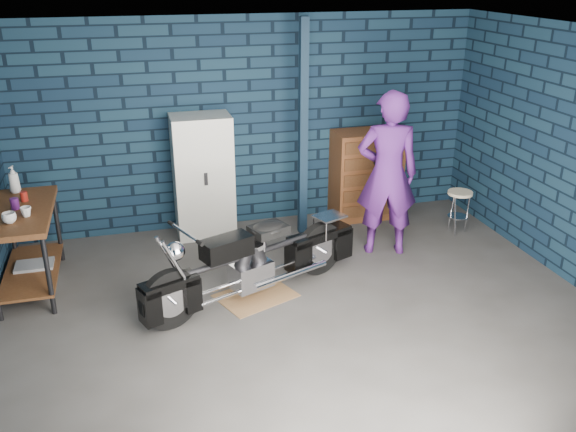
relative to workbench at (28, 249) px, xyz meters
name	(u,v)px	position (x,y,z in m)	size (l,w,h in m)	color
ground	(305,313)	(2.68, -1.28, -0.46)	(6.00, 6.00, 0.00)	#4A4745
room_walls	(290,114)	(2.68, -0.73, 1.45)	(6.02, 5.01, 2.71)	#0F2134
support_post	(303,131)	(3.23, 0.67, 0.90)	(0.10, 0.10, 2.70)	#102132
workbench	(28,249)	(0.00, 0.00, 0.00)	(0.60, 1.40, 0.91)	#5A341B
drip_mat	(256,296)	(2.28, -0.82, -0.45)	(0.77, 0.58, 0.01)	brown
motorcycle	(255,255)	(2.28, -0.82, 0.02)	(2.18, 0.59, 0.96)	black
person	(387,174)	(4.02, -0.14, 0.53)	(0.72, 0.47, 1.97)	#541E73
storage_bin	(36,274)	(0.02, 0.07, -0.33)	(0.40, 0.28, 0.25)	gray
locker	(203,177)	(2.01, 0.95, 0.32)	(0.73, 0.52, 1.56)	beige
tool_chest	(366,175)	(4.22, 0.95, 0.15)	(0.90, 0.50, 1.21)	brown
shop_stool	(458,212)	(5.16, 0.11, -0.17)	(0.31, 0.31, 0.57)	beige
cup_a	(9,218)	(-0.06, -0.35, 0.51)	(0.14, 0.14, 0.11)	beige
cup_b	(26,212)	(0.08, -0.21, 0.51)	(0.11, 0.11, 0.10)	beige
mug_purple	(15,204)	(-0.06, 0.03, 0.51)	(0.08, 0.08, 0.12)	#501862
mug_red	(24,196)	(0.01, 0.25, 0.51)	(0.08, 0.08, 0.10)	maroon
bottle	(14,179)	(-0.12, 0.57, 0.61)	(0.12, 0.12, 0.30)	gray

